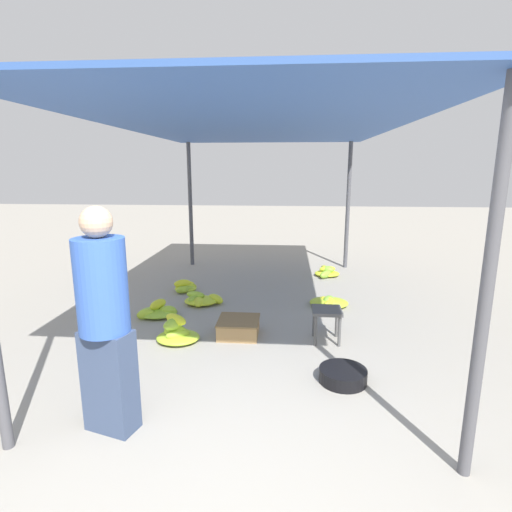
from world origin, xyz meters
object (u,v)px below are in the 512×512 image
banana_pile_left_2 (185,287)px  banana_pile_right_0 (329,302)px  banana_pile_right_1 (327,272)px  banana_pile_left_0 (177,332)px  banana_pile_left_1 (159,311)px  crate_near (239,327)px  banana_pile_left_3 (201,300)px  vendor_foreground (105,319)px  basin_black (343,375)px  stool (327,315)px

banana_pile_left_2 → banana_pile_right_0: banana_pile_left_2 is taller
banana_pile_left_2 → banana_pile_right_1: size_ratio=0.78×
banana_pile_left_0 → banana_pile_left_1: bearing=121.0°
crate_near → banana_pile_left_3: bearing=122.3°
vendor_foreground → banana_pile_right_1: vendor_foreground is taller
vendor_foreground → banana_pile_left_3: (0.06, 2.96, -0.84)m
basin_black → banana_pile_left_2: (-2.22, 2.71, 0.01)m
banana_pile_left_3 → banana_pile_right_1: 2.68m
vendor_foreground → banana_pile_right_0: (1.97, 3.01, -0.85)m
banana_pile_left_0 → crate_near: banana_pile_left_0 is taller
banana_pile_left_0 → banana_pile_right_0: bearing=36.5°
banana_pile_right_1 → banana_pile_left_1: bearing=-137.7°
banana_pile_left_2 → banana_pile_right_1: banana_pile_left_2 is taller
crate_near → banana_pile_left_1: bearing=154.6°
banana_pile_left_0 → banana_pile_right_1: banana_pile_left_0 is taller
banana_pile_left_0 → banana_pile_left_1: 0.95m
stool → banana_pile_left_1: bearing=163.8°
basin_black → banana_pile_right_0: 2.16m
banana_pile_left_0 → banana_pile_left_2: size_ratio=1.14×
vendor_foreground → banana_pile_right_1: (2.10, 4.70, -0.82)m
vendor_foreground → basin_black: (1.89, 0.85, -0.84)m
stool → banana_pile_left_2: 2.81m
banana_pile_left_1 → banana_pile_right_1: 3.40m
stool → basin_black: 0.96m
stool → banana_pile_right_0: bearing=82.9°
banana_pile_left_0 → banana_pile_left_1: (-0.49, 0.81, -0.05)m
banana_pile_left_1 → banana_pile_right_0: bearing=13.9°
banana_pile_left_0 → crate_near: bearing=19.8°
banana_pile_left_1 → banana_pile_left_2: size_ratio=1.22×
banana_pile_left_3 → banana_pile_right_0: banana_pile_left_3 is taller
crate_near → banana_pile_right_1: bearing=64.9°
banana_pile_left_0 → banana_pile_right_1: size_ratio=0.89×
banana_pile_left_0 → banana_pile_right_0: 2.36m
banana_pile_left_3 → banana_pile_right_0: size_ratio=1.10×
vendor_foreground → crate_near: vendor_foreground is taller
banana_pile_left_2 → crate_near: bearing=-57.2°
stool → banana_pile_left_1: stool is taller
basin_black → banana_pile_left_1: (-2.31, 1.57, 0.00)m
banana_pile_left_2 → banana_pile_left_3: 0.72m
stool → banana_pile_left_3: (-1.75, 1.19, -0.26)m
banana_pile_left_1 → banana_pile_left_2: 1.15m
banana_pile_left_3 → crate_near: (0.70, -1.11, 0.04)m
vendor_foreground → stool: 2.60m
banana_pile_left_0 → crate_near: 0.74m
stool → crate_near: (-1.05, 0.09, -0.22)m
banana_pile_left_1 → banana_pile_left_3: banana_pile_left_1 is taller
crate_near → banana_pile_left_2: bearing=122.8°
stool → banana_pile_left_0: bearing=-174.6°
banana_pile_left_0 → basin_black: bearing=-22.5°
banana_pile_left_1 → banana_pile_left_3: size_ratio=0.86×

